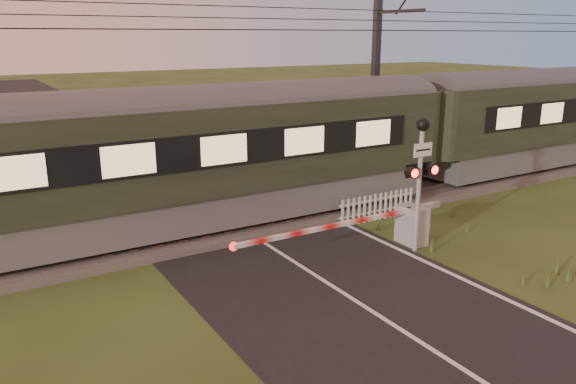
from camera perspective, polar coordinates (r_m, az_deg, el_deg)
ground at (r=11.54m, az=8.92°, el=-12.22°), size 160.00×160.00×0.00m
road at (r=11.39m, az=9.76°, el=-12.60°), size 6.00×140.00×0.03m
track_bed at (r=16.59m, az=-5.56°, el=-3.03°), size 140.00×3.40×0.39m
overhead_wires at (r=15.72m, az=-6.13°, el=16.90°), size 120.00×0.62×0.62m
train at (r=20.03m, az=12.86°, el=6.09°), size 40.37×2.78×3.76m
boom_gate at (r=15.03m, az=11.69°, el=-3.25°), size 6.24×0.79×1.05m
crossing_signal at (r=14.21m, az=13.32°, el=3.07°), size 0.88×0.36×3.44m
picket_fence at (r=16.97m, az=9.11°, el=-1.48°), size 2.81×0.07×0.82m
catenary_mast at (r=21.49m, az=8.98°, el=11.80°), size 0.24×2.47×7.69m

